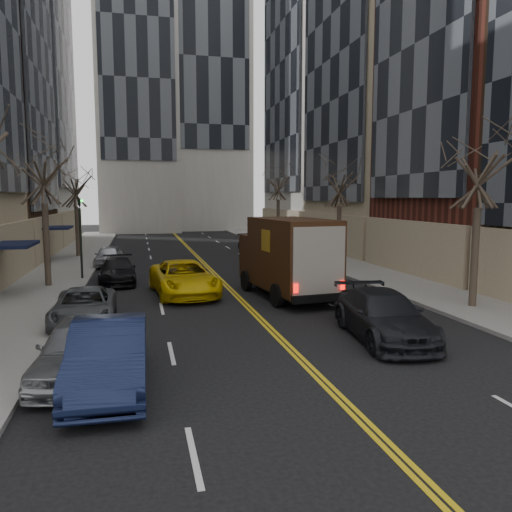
{
  "coord_description": "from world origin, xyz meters",
  "views": [
    {
      "loc": [
        -4.34,
        -6.34,
        4.53
      ],
      "look_at": [
        0.2,
        12.88,
        2.2
      ],
      "focal_mm": 35.0,
      "sensor_mm": 36.0,
      "label": 1
    }
  ],
  "objects_px": {
    "observer_sedan": "(384,316)",
    "pedestrian": "(275,281)",
    "ups_truck": "(287,258)",
    "taxi": "(184,278)"
  },
  "relations": [
    {
      "from": "observer_sedan",
      "to": "pedestrian",
      "type": "xyz_separation_m",
      "value": [
        -1.71,
        6.9,
        0.07
      ]
    },
    {
      "from": "pedestrian",
      "to": "ups_truck",
      "type": "bearing_deg",
      "value": -68.34
    },
    {
      "from": "observer_sedan",
      "to": "taxi",
      "type": "xyz_separation_m",
      "value": [
        -5.58,
        8.76,
        0.04
      ]
    },
    {
      "from": "ups_truck",
      "to": "observer_sedan",
      "type": "relative_size",
      "value": 1.25
    },
    {
      "from": "observer_sedan",
      "to": "ups_truck",
      "type": "bearing_deg",
      "value": 104.71
    },
    {
      "from": "taxi",
      "to": "pedestrian",
      "type": "relative_size",
      "value": 3.46
    },
    {
      "from": "ups_truck",
      "to": "taxi",
      "type": "xyz_separation_m",
      "value": [
        -4.51,
        1.62,
        -1.02
      ]
    },
    {
      "from": "ups_truck",
      "to": "pedestrian",
      "type": "bearing_deg",
      "value": -166.58
    },
    {
      "from": "ups_truck",
      "to": "pedestrian",
      "type": "height_order",
      "value": "ups_truck"
    },
    {
      "from": "ups_truck",
      "to": "pedestrian",
      "type": "relative_size",
      "value": 4.11
    }
  ]
}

